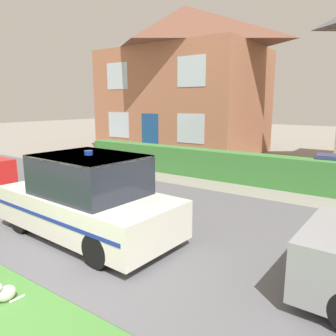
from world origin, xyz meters
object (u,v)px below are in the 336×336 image
(police_car, at_px, (88,199))
(cat, at_px, (5,293))
(house_left, at_px, (184,79))
(wheelie_bin, at_px, (327,173))

(police_car, relative_size, cat, 11.02)
(cat, height_order, house_left, house_left)
(police_car, xyz_separation_m, cat, (0.79, -2.15, -0.63))
(house_left, relative_size, wheelie_bin, 7.55)
(cat, distance_m, wheelie_bin, 8.87)
(police_car, distance_m, wheelie_bin, 7.13)
(police_car, height_order, house_left, house_left)
(cat, xyz_separation_m, house_left, (-5.77, 13.29, 3.71))
(police_car, distance_m, cat, 2.38)
(cat, bearing_deg, house_left, -154.36)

